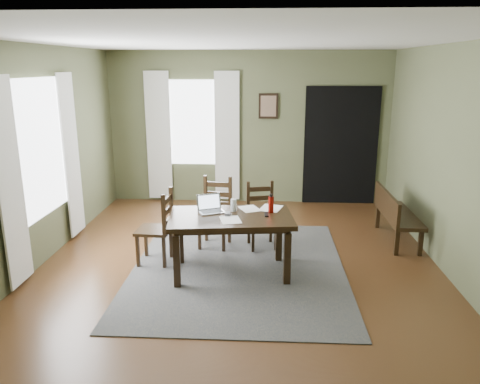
# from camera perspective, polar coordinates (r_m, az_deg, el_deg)

# --- Properties ---
(ground) EXTENTS (5.00, 6.00, 0.01)m
(ground) POSITION_cam_1_polar(r_m,az_deg,el_deg) (5.91, -0.16, -9.28)
(ground) COLOR #492C16
(room_shell) EXTENTS (5.02, 6.02, 2.71)m
(room_shell) POSITION_cam_1_polar(r_m,az_deg,el_deg) (5.41, -0.18, 8.43)
(room_shell) COLOR #545A3A
(room_shell) RESTS_ON ground
(rug) EXTENTS (2.60, 3.20, 0.01)m
(rug) POSITION_cam_1_polar(r_m,az_deg,el_deg) (5.90, -0.16, -9.18)
(rug) COLOR #3C3C3C
(rug) RESTS_ON ground
(dining_table) EXTENTS (1.53, 1.03, 0.72)m
(dining_table) POSITION_cam_1_polar(r_m,az_deg,el_deg) (5.53, -1.11, -3.77)
(dining_table) COLOR black
(dining_table) RESTS_ON rug
(chair_end) EXTENTS (0.44, 0.44, 0.95)m
(chair_end) POSITION_cam_1_polar(r_m,az_deg,el_deg) (5.97, -9.98, -4.36)
(chair_end) COLOR black
(chair_end) RESTS_ON rug
(chair_back_left) EXTENTS (0.48, 0.48, 0.95)m
(chair_back_left) POSITION_cam_1_polar(r_m,az_deg,el_deg) (6.46, -3.00, -2.60)
(chair_back_left) COLOR black
(chair_back_left) RESTS_ON rug
(chair_back_right) EXTENTS (0.46, 0.46, 0.89)m
(chair_back_right) POSITION_cam_1_polar(r_m,az_deg,el_deg) (6.44, 2.64, -2.94)
(chair_back_right) COLOR black
(chair_back_right) RESTS_ON rug
(bench) EXTENTS (0.41, 1.28, 0.72)m
(bench) POSITION_cam_1_polar(r_m,az_deg,el_deg) (6.99, 18.31, -2.31)
(bench) COLOR black
(bench) RESTS_ON ground
(laptop) EXTENTS (0.37, 0.34, 0.20)m
(laptop) POSITION_cam_1_polar(r_m,az_deg,el_deg) (5.66, -3.64, -1.86)
(laptop) COLOR #B7B7BC
(laptop) RESTS_ON dining_table
(computer_mouse) EXTENTS (0.06, 0.10, 0.03)m
(computer_mouse) POSITION_cam_1_polar(r_m,az_deg,el_deg) (5.51, -1.52, -2.69)
(computer_mouse) COLOR #3F3F42
(computer_mouse) RESTS_ON dining_table
(tv_remote) EXTENTS (0.05, 0.16, 0.02)m
(tv_remote) POSITION_cam_1_polar(r_m,az_deg,el_deg) (5.53, 3.25, -2.74)
(tv_remote) COLOR black
(tv_remote) RESTS_ON dining_table
(drinking_glass) EXTENTS (0.09, 0.09, 0.15)m
(drinking_glass) POSITION_cam_1_polar(r_m,az_deg,el_deg) (5.65, -0.79, -1.61)
(drinking_glass) COLOR silver
(drinking_glass) RESTS_ON dining_table
(water_bottle) EXTENTS (0.08, 0.08, 0.23)m
(water_bottle) POSITION_cam_1_polar(r_m,az_deg,el_deg) (5.60, 3.80, -1.48)
(water_bottle) COLOR #A0140C
(water_bottle) RESTS_ON dining_table
(paper_c) EXTENTS (0.31, 0.35, 0.00)m
(paper_c) POSITION_cam_1_polar(r_m,az_deg,el_deg) (5.76, 1.17, -2.05)
(paper_c) COLOR white
(paper_c) RESTS_ON dining_table
(paper_d) EXTENTS (0.32, 0.37, 0.00)m
(paper_d) POSITION_cam_1_polar(r_m,az_deg,el_deg) (5.79, 3.78, -1.97)
(paper_d) COLOR white
(paper_d) RESTS_ON dining_table
(paper_e) EXTENTS (0.28, 0.33, 0.00)m
(paper_e) POSITION_cam_1_polar(r_m,az_deg,el_deg) (5.35, -1.18, -3.42)
(paper_e) COLOR white
(paper_e) RESTS_ON dining_table
(window_left) EXTENTS (0.01, 1.30, 1.70)m
(window_left) POSITION_cam_1_polar(r_m,az_deg,el_deg) (6.30, -23.18, 4.92)
(window_left) COLOR white
(window_left) RESTS_ON ground
(window_back) EXTENTS (1.00, 0.01, 1.50)m
(window_back) POSITION_cam_1_polar(r_m,az_deg,el_deg) (8.50, -5.80, 8.41)
(window_back) COLOR white
(window_back) RESTS_ON ground
(curtain_left_near) EXTENTS (0.03, 0.48, 2.30)m
(curtain_left_near) POSITION_cam_1_polar(r_m,az_deg,el_deg) (5.63, -26.24, 0.86)
(curtain_left_near) COLOR silver
(curtain_left_near) RESTS_ON ground
(curtain_left_far) EXTENTS (0.03, 0.48, 2.30)m
(curtain_left_far) POSITION_cam_1_polar(r_m,az_deg,el_deg) (7.07, -19.88, 4.17)
(curtain_left_far) COLOR silver
(curtain_left_far) RESTS_ON ground
(curtain_back_left) EXTENTS (0.44, 0.03, 2.30)m
(curtain_back_left) POSITION_cam_1_polar(r_m,az_deg,el_deg) (8.62, -9.89, 6.68)
(curtain_back_left) COLOR silver
(curtain_back_left) RESTS_ON ground
(curtain_back_right) EXTENTS (0.44, 0.03, 2.30)m
(curtain_back_right) POSITION_cam_1_polar(r_m,az_deg,el_deg) (8.43, -1.59, 6.71)
(curtain_back_right) COLOR silver
(curtain_back_right) RESTS_ON ground
(framed_picture) EXTENTS (0.34, 0.03, 0.44)m
(framed_picture) POSITION_cam_1_polar(r_m,az_deg,el_deg) (8.36, 3.47, 10.42)
(framed_picture) COLOR black
(framed_picture) RESTS_ON ground
(doorway_back) EXTENTS (1.30, 0.03, 2.10)m
(doorway_back) POSITION_cam_1_polar(r_m,az_deg,el_deg) (8.56, 12.18, 5.49)
(doorway_back) COLOR black
(doorway_back) RESTS_ON ground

